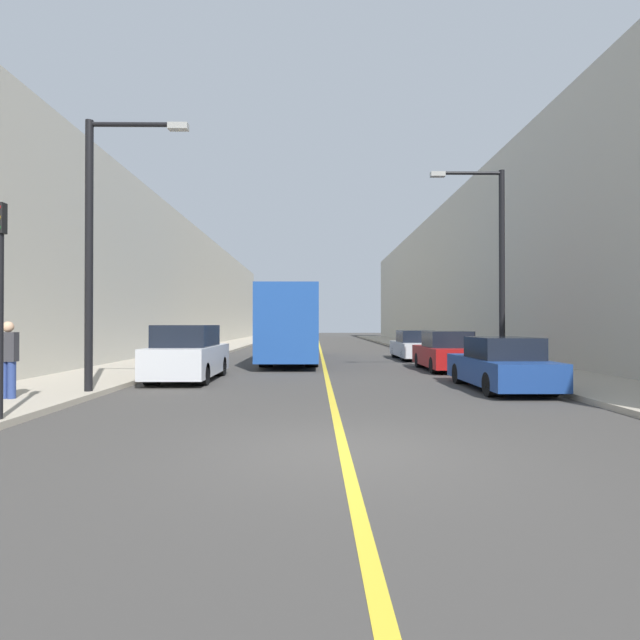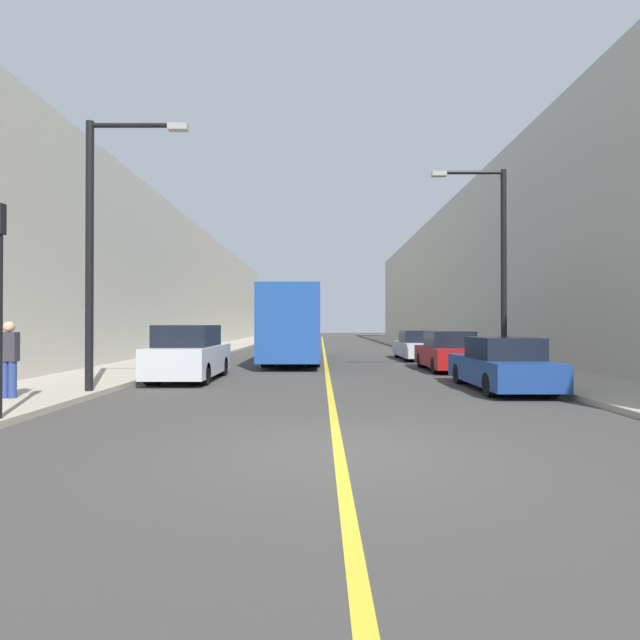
% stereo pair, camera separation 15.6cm
% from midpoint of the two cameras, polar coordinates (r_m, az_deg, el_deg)
% --- Properties ---
extents(ground_plane, '(200.00, 200.00, 0.00)m').
position_cam_midpoint_polar(ground_plane, '(7.36, 2.62, -14.85)').
color(ground_plane, '#3F3D3A').
extents(sidewalk_left, '(3.52, 72.00, 0.14)m').
position_cam_midpoint_polar(sidewalk_left, '(37.86, -11.21, -3.14)').
color(sidewalk_left, '#A89E8C').
rests_on(sidewalk_left, ground).
extents(sidewalk_right, '(3.52, 72.00, 0.14)m').
position_cam_midpoint_polar(sidewalk_right, '(38.00, 11.89, -3.13)').
color(sidewalk_right, '#A89E8C').
rests_on(sidewalk_right, ground).
extents(building_row_left, '(4.00, 72.00, 9.19)m').
position_cam_midpoint_polar(building_row_left, '(38.81, -16.66, 3.62)').
color(building_row_left, '#B7B2A3').
rests_on(building_row_left, ground).
extents(building_row_right, '(4.00, 72.00, 11.00)m').
position_cam_midpoint_polar(building_row_right, '(39.09, 17.29, 4.93)').
color(building_row_right, '#B7B2A3').
rests_on(building_row_right, ground).
extents(road_center_line, '(0.16, 72.00, 0.01)m').
position_cam_midpoint_polar(road_center_line, '(37.16, 0.36, -3.30)').
color(road_center_line, gold).
rests_on(road_center_line, ground).
extents(bus, '(2.50, 12.58, 3.45)m').
position_cam_midpoint_polar(bus, '(25.17, -2.82, -0.44)').
color(bus, '#1E4793').
rests_on(bus, ground).
extents(parked_suv_left, '(1.86, 4.51, 1.80)m').
position_cam_midpoint_polar(parked_suv_left, '(16.81, -14.63, -3.85)').
color(parked_suv_left, silver).
rests_on(parked_suv_left, ground).
extents(car_right_near, '(1.78, 4.49, 1.47)m').
position_cam_midpoint_polar(car_right_near, '(14.81, 20.14, -4.96)').
color(car_right_near, navy).
rests_on(car_right_near, ground).
extents(car_right_mid, '(1.82, 4.27, 1.56)m').
position_cam_midpoint_polar(car_right_mid, '(20.34, 14.46, -3.65)').
color(car_right_mid, maroon).
rests_on(car_right_mid, ground).
extents(car_right_far, '(1.83, 4.65, 1.51)m').
position_cam_midpoint_polar(car_right_far, '(26.32, 11.02, -2.97)').
color(car_right_far, silver).
rests_on(car_right_far, ground).
extents(street_lamp_left, '(2.59, 0.24, 6.85)m').
position_cam_midpoint_polar(street_lamp_left, '(13.98, -23.79, 8.87)').
color(street_lamp_left, black).
rests_on(street_lamp_left, sidewalk_left).
extents(street_lamp_right, '(2.59, 0.24, 7.07)m').
position_cam_midpoint_polar(street_lamp_right, '(18.54, 19.62, 6.90)').
color(street_lamp_right, black).
rests_on(street_lamp_right, sidewalk_right).
extents(pedestrian, '(0.39, 0.25, 1.75)m').
position_cam_midpoint_polar(pedestrian, '(13.40, -31.90, -3.75)').
color(pedestrian, navy).
rests_on(pedestrian, sidewalk_left).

